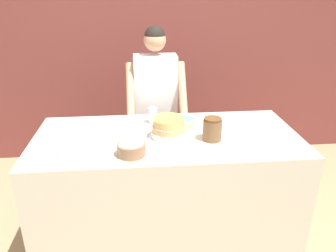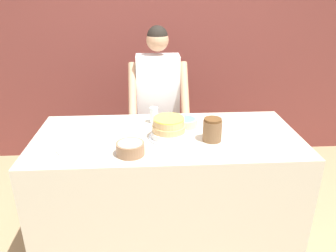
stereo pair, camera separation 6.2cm
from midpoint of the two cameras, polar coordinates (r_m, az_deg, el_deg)
The scene contains 9 objects.
wall_back at distance 3.74m, azimuth -1.18°, elevation 13.70°, with size 10.00×0.05×2.60m.
counter at distance 2.59m, azimuth 0.54°, elevation -10.93°, with size 1.91×0.88×0.92m.
person_baker at distance 3.02m, azimuth -1.13°, elevation 4.94°, with size 0.52×0.45×1.61m.
cake at distance 2.30m, azimuth 0.91°, elevation -0.52°, with size 0.29×0.29×0.15m.
frosting_bowl_pink at distance 2.10m, azimuth -5.75°, elevation -3.87°, with size 0.18×0.18×0.08m.
frosting_bowl_blue at distance 2.51m, azimuth 3.72°, elevation 0.68°, with size 0.18×0.18×0.06m.
drinking_glass at distance 2.57m, azimuth -1.78°, elevation 1.90°, with size 0.07×0.07×0.13m.
ceramic_plate at distance 2.24m, azimuth -15.05°, elevation -3.80°, with size 0.24×0.24×0.01m.
stoneware_jar at distance 2.28m, azimuth 8.49°, elevation -0.66°, with size 0.13×0.13×0.16m.
Camera 2 is at (-0.13, -1.71, 1.91)m, focal length 35.00 mm.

